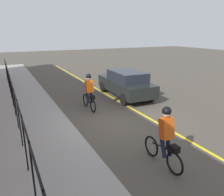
% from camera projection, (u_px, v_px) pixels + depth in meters
% --- Properties ---
extents(ground_plane, '(80.00, 80.00, 0.00)m').
position_uv_depth(ground_plane, '(116.00, 123.00, 9.31)').
color(ground_plane, '#4A433B').
extents(lane_line_centre, '(36.00, 0.12, 0.01)m').
position_uv_depth(lane_line_centre, '(147.00, 117.00, 10.01)').
color(lane_line_centre, yellow).
rests_on(lane_line_centre, ground).
extents(sidewalk, '(40.00, 3.20, 0.15)m').
position_uv_depth(sidewalk, '(33.00, 139.00, 7.81)').
color(sidewalk, gray).
rests_on(sidewalk, ground).
extents(iron_fence, '(21.00, 0.04, 1.60)m').
position_uv_depth(iron_fence, '(15.00, 100.00, 8.13)').
color(iron_fence, black).
rests_on(iron_fence, sidewalk).
extents(cyclist_lead, '(1.71, 0.36, 1.83)m').
position_uv_depth(cyclist_lead, '(89.00, 92.00, 10.73)').
color(cyclist_lead, black).
rests_on(cyclist_lead, ground).
extents(cyclist_follow, '(1.71, 0.36, 1.83)m').
position_uv_depth(cyclist_follow, '(165.00, 137.00, 6.10)').
color(cyclist_follow, black).
rests_on(cyclist_follow, ground).
extents(patrol_sedan, '(4.48, 2.09, 1.58)m').
position_uv_depth(patrol_sedan, '(126.00, 83.00, 12.98)').
color(patrol_sedan, black).
rests_on(patrol_sedan, ground).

